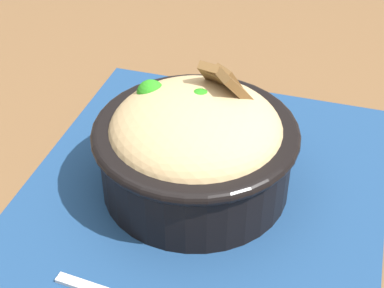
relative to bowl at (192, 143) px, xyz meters
The scene contains 3 objects.
table 0.13m from the bowl, 19.02° to the left, with size 1.16×0.96×0.74m.
placemat 0.06m from the bowl, 26.56° to the left, with size 0.42×0.34×0.00m, color navy.
bowl is the anchor object (origin of this frame).
Camera 1 is at (0.40, 0.12, 1.12)m, focal length 54.69 mm.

